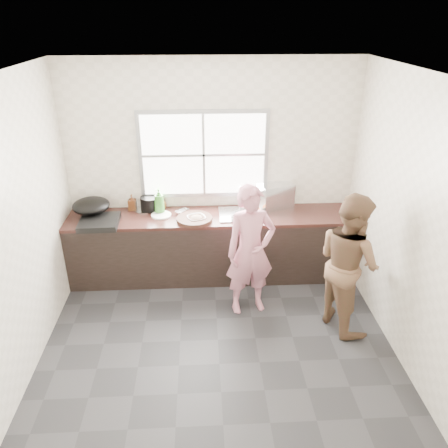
{
  "coord_description": "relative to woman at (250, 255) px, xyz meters",
  "views": [
    {
      "loc": [
        -0.13,
        -3.62,
        3.14
      ],
      "look_at": [
        0.1,
        0.65,
        1.05
      ],
      "focal_mm": 35.0,
      "sensor_mm": 36.0,
      "label": 1
    }
  ],
  "objects": [
    {
      "name": "floor",
      "position": [
        -0.39,
        -0.54,
        -0.72
      ],
      "size": [
        3.6,
        3.2,
        0.01
      ],
      "primitive_type": "cube",
      "color": "#29292C",
      "rests_on": "ground"
    },
    {
      "name": "ceiling",
      "position": [
        -0.39,
        -0.54,
        1.99
      ],
      "size": [
        3.6,
        3.2,
        0.01
      ],
      "primitive_type": "cube",
      "color": "silver",
      "rests_on": "wall_back"
    },
    {
      "name": "wall_back",
      "position": [
        -0.39,
        1.06,
        0.64
      ],
      "size": [
        3.6,
        0.01,
        2.7
      ],
      "primitive_type": "cube",
      "color": "silver",
      "rests_on": "ground"
    },
    {
      "name": "wall_left",
      "position": [
        -2.19,
        -0.54,
        0.64
      ],
      "size": [
        0.01,
        3.2,
        2.7
      ],
      "primitive_type": "cube",
      "color": "beige",
      "rests_on": "ground"
    },
    {
      "name": "wall_right",
      "position": [
        1.42,
        -0.54,
        0.64
      ],
      "size": [
        0.01,
        3.2,
        2.7
      ],
      "primitive_type": "cube",
      "color": "silver",
      "rests_on": "ground"
    },
    {
      "name": "wall_front",
      "position": [
        -0.39,
        -2.15,
        0.64
      ],
      "size": [
        3.6,
        0.01,
        2.7
      ],
      "primitive_type": "cube",
      "color": "beige",
      "rests_on": "ground"
    },
    {
      "name": "cabinet",
      "position": [
        -0.39,
        0.75,
        -0.3
      ],
      "size": [
        3.6,
        0.62,
        0.82
      ],
      "primitive_type": "cube",
      "color": "black",
      "rests_on": "floor"
    },
    {
      "name": "countertop",
      "position": [
        -0.39,
        0.75,
        0.13
      ],
      "size": [
        3.6,
        0.64,
        0.04
      ],
      "primitive_type": "cube",
      "color": "#321914",
      "rests_on": "cabinet"
    },
    {
      "name": "sink",
      "position": [
        -0.04,
        0.75,
        0.15
      ],
      "size": [
        0.55,
        0.45,
        0.02
      ],
      "primitive_type": "cube",
      "color": "silver",
      "rests_on": "countertop"
    },
    {
      "name": "faucet",
      "position": [
        -0.04,
        0.95,
        0.3
      ],
      "size": [
        0.02,
        0.02,
        0.3
      ],
      "primitive_type": "cylinder",
      "color": "silver",
      "rests_on": "countertop"
    },
    {
      "name": "window_frame",
      "position": [
        -0.49,
        1.05,
        0.84
      ],
      "size": [
        1.6,
        0.05,
        1.1
      ],
      "primitive_type": "cube",
      "color": "#9EA0A5",
      "rests_on": "wall_back"
    },
    {
      "name": "window_glazing",
      "position": [
        -0.49,
        1.02,
        0.84
      ],
      "size": [
        1.5,
        0.01,
        1.0
      ],
      "primitive_type": "cube",
      "color": "white",
      "rests_on": "window_frame"
    },
    {
      "name": "woman",
      "position": [
        0.0,
        0.0,
        0.0
      ],
      "size": [
        0.58,
        0.44,
        1.43
      ],
      "primitive_type": "imported",
      "rotation": [
        0.0,
        0.0,
        0.21
      ],
      "color": "pink",
      "rests_on": "floor"
    },
    {
      "name": "person_side",
      "position": [
        1.0,
        -0.31,
        0.06
      ],
      "size": [
        0.8,
        0.9,
        1.55
      ],
      "primitive_type": "imported",
      "rotation": [
        0.0,
        0.0,
        1.91
      ],
      "color": "brown",
      "rests_on": "floor"
    },
    {
      "name": "cutting_board",
      "position": [
        -0.62,
        0.61,
        0.17
      ],
      "size": [
        0.51,
        0.51,
        0.04
      ],
      "primitive_type": "cylinder",
      "rotation": [
        0.0,
        0.0,
        0.2
      ],
      "color": "black",
      "rests_on": "countertop"
    },
    {
      "name": "cleaver",
      "position": [
        -0.77,
        0.83,
        0.19
      ],
      "size": [
        0.19,
        0.18,
        0.01
      ],
      "primitive_type": "cube",
      "rotation": [
        0.0,
        0.0,
        0.77
      ],
      "color": "silver",
      "rests_on": "cutting_board"
    },
    {
      "name": "bowl_mince",
      "position": [
        -0.59,
        0.61,
        0.17
      ],
      "size": [
        0.28,
        0.28,
        0.05
      ],
      "primitive_type": "imported",
      "rotation": [
        0.0,
        0.0,
        0.38
      ],
      "color": "silver",
      "rests_on": "countertop"
    },
    {
      "name": "bowl_crabs",
      "position": [
        0.14,
        0.82,
        0.18
      ],
      "size": [
        0.24,
        0.24,
        0.07
      ],
      "primitive_type": "imported",
      "rotation": [
        0.0,
        0.0,
        0.12
      ],
      "color": "silver",
      "rests_on": "countertop"
    },
    {
      "name": "bowl_held",
      "position": [
        -0.11,
        0.59,
        0.17
      ],
      "size": [
        0.21,
        0.21,
        0.05
      ],
      "primitive_type": "imported",
      "rotation": [
        0.0,
        0.0,
        0.29
      ],
      "color": "silver",
      "rests_on": "countertop"
    },
    {
      "name": "black_pot",
      "position": [
        -1.18,
        0.96,
        0.23
      ],
      "size": [
        0.28,
        0.28,
        0.18
      ],
      "primitive_type": "cylinder",
      "rotation": [
        0.0,
        0.0,
        0.15
      ],
      "color": "black",
      "rests_on": "countertop"
    },
    {
      "name": "plate_food",
      "position": [
        -1.03,
        0.77,
        0.16
      ],
      "size": [
        0.3,
        0.3,
        0.02
      ],
      "primitive_type": "cylinder",
      "rotation": [
        0.0,
        0.0,
        0.23
      ],
      "color": "white",
      "rests_on": "countertop"
    },
    {
      "name": "bottle_green",
      "position": [
        -1.05,
        0.85,
        0.31
      ],
      "size": [
        0.17,
        0.17,
        0.33
      ],
      "primitive_type": "imported",
      "rotation": [
        0.0,
        0.0,
        -0.39
      ],
      "color": "#37832B",
      "rests_on": "countertop"
    },
    {
      "name": "bottle_brown_tall",
      "position": [
        -1.41,
        0.97,
        0.24
      ],
      "size": [
        0.09,
        0.09,
        0.19
      ],
      "primitive_type": "imported",
      "rotation": [
        0.0,
        0.0,
        -0.08
      ],
      "color": "#492612",
      "rests_on": "countertop"
    },
    {
      "name": "bottle_brown_short",
      "position": [
        -1.04,
        0.98,
        0.23
      ],
      "size": [
        0.12,
        0.12,
        0.16
      ],
      "primitive_type": "imported",
      "rotation": [
        0.0,
        0.0,
        -0.01
      ],
      "color": "#402B10",
      "rests_on": "countertop"
    },
    {
      "name": "glass_jar",
      "position": [
        -1.17,
        0.98,
        0.2
      ],
      "size": [
        0.08,
        0.08,
        0.1
      ],
      "primitive_type": "cylinder",
      "rotation": [
        0.0,
        0.0,
        -0.23
      ],
      "color": "white",
      "rests_on": "countertop"
    },
    {
      "name": "burner",
      "position": [
        -1.74,
        0.56,
        0.18
      ],
      "size": [
        0.46,
        0.46,
        0.07
      ],
      "primitive_type": "cube",
      "rotation": [
        0.0,
        0.0,
        0.03
      ],
      "color": "black",
      "rests_on": "countertop"
    },
    {
      "name": "wok",
      "position": [
        -1.88,
        0.8,
        0.29
      ],
      "size": [
        0.57,
        0.57,
        0.17
      ],
      "primitive_type": "ellipsoid",
      "rotation": [
        0.0,
        0.0,
        -0.31
      ],
      "color": "black",
      "rests_on": "burner"
    },
    {
      "name": "dish_rack",
      "position": [
        0.41,
        0.98,
        0.31
      ],
      "size": [
        0.5,
        0.42,
        0.32
      ],
      "primitive_type": "cube",
      "rotation": [
        0.0,
        0.0,
        0.35
      ],
      "color": "silver",
      "rests_on": "countertop"
    },
    {
      "name": "pot_lid_left",
      "position": [
        -1.83,
        0.56,
        0.15
      ],
      "size": [
        0.32,
        0.32,
        0.01
      ],
      "primitive_type": "cylinder",
      "rotation": [
        0.0,
        0.0,
        0.24
      ],
      "color": "silver",
      "rests_on": "countertop"
    },
    {
      "name": "pot_lid_right",
      "position": [
        -1.26,
        0.97,
        0.15
      ],
      "size": [
        0.35,
        0.35,
        0.01
      ],
      "primitive_type": "cylinder",
      "rotation": [
        0.0,
        0.0,
        -0.31
      ],
      "color": "silver",
      "rests_on": "countertop"
    }
  ]
}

